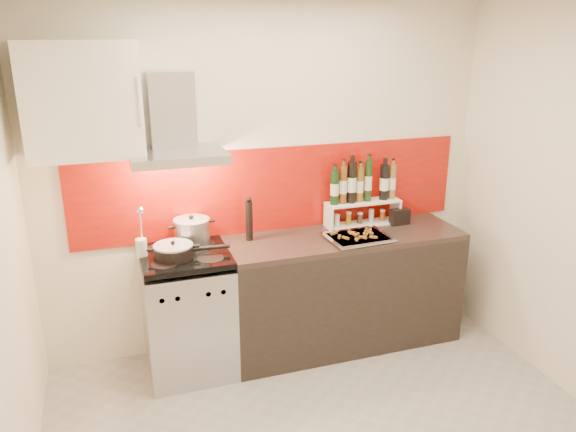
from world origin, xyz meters
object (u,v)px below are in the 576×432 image
object	(u,v)px
range_stove	(188,314)
saute_pan	(175,251)
stock_pot	(192,231)
counter	(343,289)
pepper_mill	(249,219)
baking_tray	(358,237)

from	to	relation	value
range_stove	saute_pan	size ratio (longest dim) A/B	1.78
range_stove	stock_pot	world-z (taller)	stock_pot
range_stove	counter	xyz separation A→B (m)	(1.20, 0.00, 0.01)
saute_pan	pepper_mill	size ratio (longest dim) A/B	1.55
range_stove	counter	world-z (taller)	range_stove
range_stove	saute_pan	world-z (taller)	saute_pan
counter	baking_tray	distance (m)	0.48
baking_tray	pepper_mill	bearing A→B (deg)	162.52
counter	pepper_mill	size ratio (longest dim) A/B	5.46
saute_pan	baking_tray	size ratio (longest dim) A/B	1.08
baking_tray	stock_pot	bearing A→B (deg)	167.21
range_stove	pepper_mill	bearing A→B (deg)	14.87
saute_pan	baking_tray	world-z (taller)	saute_pan
range_stove	saute_pan	xyz separation A→B (m)	(-0.07, -0.06, 0.52)
pepper_mill	baking_tray	size ratio (longest dim) A/B	0.69
counter	stock_pot	size ratio (longest dim) A/B	7.03
pepper_mill	saute_pan	bearing A→B (deg)	-161.47
counter	stock_pot	xyz separation A→B (m)	(-1.12, 0.15, 0.55)
range_stove	saute_pan	distance (m)	0.52
baking_tray	range_stove	bearing A→B (deg)	175.07
counter	baking_tray	world-z (taller)	baking_tray
stock_pot	baking_tray	size ratio (longest dim) A/B	0.54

